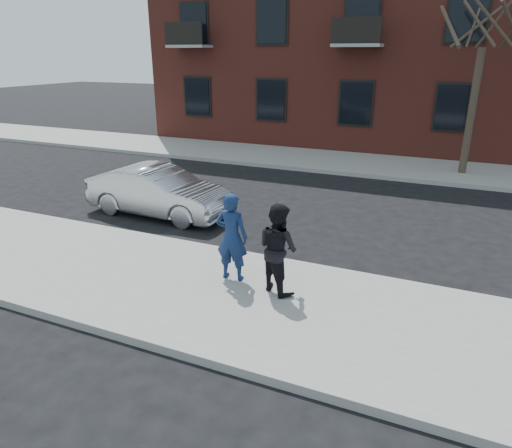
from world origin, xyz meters
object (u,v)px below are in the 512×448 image
at_px(street_tree, 489,8).
at_px(silver_sedan, 159,192).
at_px(man_peacoat, 278,248).
at_px(man_hoodie, 232,237).

height_order(street_tree, silver_sedan, street_tree).
bearing_deg(man_peacoat, street_tree, -77.12).
bearing_deg(silver_sedan, street_tree, -41.86).
bearing_deg(man_peacoat, silver_sedan, -4.23).
relative_size(street_tree, silver_sedan, 1.69).
distance_m(man_hoodie, man_peacoat, 0.95).
bearing_deg(street_tree, man_hoodie, -110.26).
relative_size(silver_sedan, man_hoodie, 2.37).
xyz_separation_m(street_tree, man_peacoat, (-2.98, -10.72, -4.55)).
height_order(silver_sedan, man_peacoat, man_peacoat).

